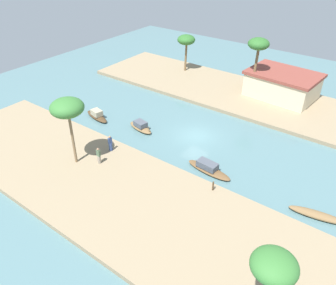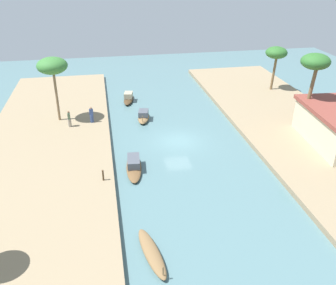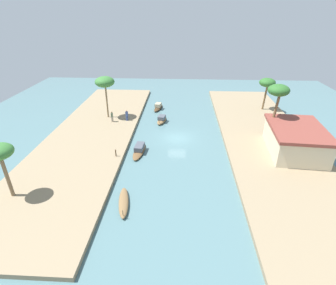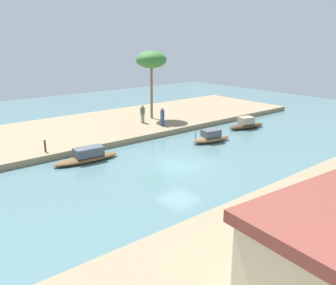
# 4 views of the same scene
# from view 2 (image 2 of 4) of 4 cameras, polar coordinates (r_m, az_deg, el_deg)

# --- Properties ---
(river_water) EXTENTS (69.97, 69.97, 0.00)m
(river_water) POSITION_cam_2_polar(r_m,az_deg,el_deg) (35.11, 1.62, 0.20)
(river_water) COLOR slate
(river_water) RESTS_ON ground
(riverbank_left) EXTENTS (45.25, 11.76, 0.47)m
(riverbank_left) POSITION_cam_2_polar(r_m,az_deg,el_deg) (34.80, -18.70, -1.18)
(riverbank_left) COLOR #937F60
(riverbank_left) RESTS_ON ground
(riverbank_right) EXTENTS (45.25, 11.76, 0.47)m
(riverbank_right) POSITION_cam_2_polar(r_m,az_deg,el_deg) (39.31, 19.54, 2.01)
(riverbank_right) COLOR #937F60
(riverbank_right) RESTS_ON ground
(sampan_open_hull) EXTENTS (4.11, 1.88, 1.13)m
(sampan_open_hull) POSITION_cam_2_polar(r_m,az_deg,el_deg) (45.28, -6.23, 6.99)
(sampan_open_hull) COLOR #47331E
(sampan_open_hull) RESTS_ON river_water
(sampan_near_left_bank) EXTENTS (4.81, 1.62, 1.01)m
(sampan_near_left_bank) POSITION_cam_2_polar(r_m,az_deg,el_deg) (30.50, -5.42, -3.61)
(sampan_near_left_bank) COLOR brown
(sampan_near_left_bank) RESTS_ON river_water
(sampan_with_tall_canopy) EXTENTS (4.54, 1.71, 0.98)m
(sampan_with_tall_canopy) POSITION_cam_2_polar(r_m,az_deg,el_deg) (22.54, -2.58, -16.98)
(sampan_with_tall_canopy) COLOR brown
(sampan_with_tall_canopy) RESTS_ON river_water
(sampan_with_red_awning) EXTENTS (3.68, 1.84, 1.07)m
(sampan_with_red_awning) POSITION_cam_2_polar(r_m,az_deg,el_deg) (39.81, -3.88, 4.18)
(sampan_with_red_awning) COLOR brown
(sampan_with_red_awning) RESTS_ON river_water
(person_on_near_bank) EXTENTS (0.42, 0.42, 1.72)m
(person_on_near_bank) POSITION_cam_2_polar(r_m,az_deg,el_deg) (38.61, -11.96, 4.14)
(person_on_near_bank) COLOR #33477A
(person_on_near_bank) RESTS_ON riverbank_left
(person_by_mooring) EXTENTS (0.40, 0.34, 1.73)m
(person_by_mooring) POSITION_cam_2_polar(r_m,az_deg,el_deg) (38.13, -15.31, 3.51)
(person_by_mooring) COLOR gray
(person_by_mooring) RESTS_ON riverbank_left
(mooring_post) EXTENTS (0.14, 0.14, 0.90)m
(mooring_post) POSITION_cam_2_polar(r_m,az_deg,el_deg) (28.49, -10.21, -5.11)
(mooring_post) COLOR #4C3823
(mooring_post) RESTS_ON riverbank_left
(palm_tree_left_near) EXTENTS (3.04, 3.04, 6.69)m
(palm_tree_left_near) POSITION_cam_2_polar(r_m,az_deg,el_deg) (38.50, -17.80, 11.37)
(palm_tree_left_near) COLOR #7F6647
(palm_tree_left_near) RESTS_ON riverbank_left
(palm_tree_right_tall) EXTENTS (2.69, 2.69, 7.68)m
(palm_tree_right_tall) POSITION_cam_2_polar(r_m,az_deg,el_deg) (36.66, 22.19, 11.38)
(palm_tree_right_tall) COLOR brown
(palm_tree_right_tall) RESTS_ON riverbank_right
(palm_tree_right_short) EXTENTS (2.70, 2.70, 5.54)m
(palm_tree_right_short) POSITION_cam_2_polar(r_m,az_deg,el_deg) (48.66, 16.72, 13.31)
(palm_tree_right_short) COLOR brown
(palm_tree_right_short) RESTS_ON riverbank_right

